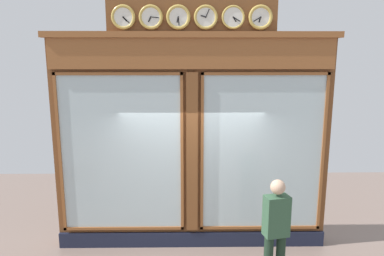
{
  "coord_description": "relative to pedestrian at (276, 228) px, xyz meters",
  "views": [
    {
      "loc": [
        0.08,
        6.04,
        3.43
      ],
      "look_at": [
        0.0,
        0.0,
        2.23
      ],
      "focal_mm": 33.29,
      "sensor_mm": 36.0,
      "label": 1
    }
  ],
  "objects": [
    {
      "name": "shop_facade",
      "position": [
        1.23,
        -1.29,
        1.04
      ],
      "size": [
        4.95,
        0.42,
        4.35
      ],
      "color": "brown",
      "rests_on": "ground_plane"
    },
    {
      "name": "pedestrian",
      "position": [
        0.0,
        0.0,
        0.0
      ],
      "size": [
        0.4,
        0.3,
        1.69
      ],
      "color": "#1C2F21",
      "rests_on": "ground_plane"
    }
  ]
}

